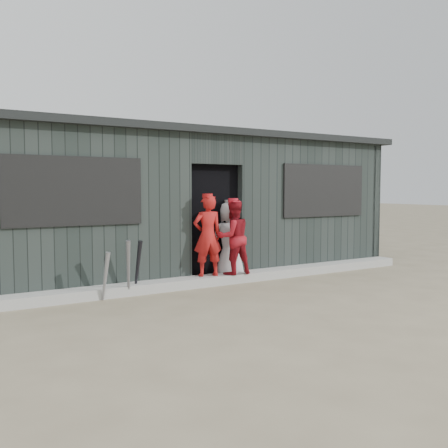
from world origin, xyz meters
TOP-DOWN VIEW (x-y plane):
  - ground at (0.00, 0.00)m, footprint 80.00×80.00m
  - curb at (0.00, 1.82)m, footprint 8.00×0.36m
  - bat_left at (-2.11, 1.56)m, footprint 0.13×0.22m
  - bat_mid at (-1.76, 1.58)m, footprint 0.16×0.28m
  - bat_right at (-1.55, 1.75)m, footprint 0.09×0.27m
  - player_red_left at (-0.30, 1.83)m, footprint 0.53×0.40m
  - player_red_right at (0.15, 1.76)m, footprint 0.63×0.50m
  - player_grey_back at (0.27, 2.06)m, footprint 0.73×0.54m
  - dugout at (-0.00, 3.50)m, footprint 8.30×3.30m

SIDE VIEW (x-z plane):
  - ground at x=0.00m, z-range 0.00..0.00m
  - curb at x=0.00m, z-range 0.00..0.15m
  - bat_left at x=-2.11m, z-range 0.00..0.71m
  - bat_right at x=-1.55m, z-range 0.00..0.82m
  - bat_mid at x=-1.76m, z-range 0.00..0.85m
  - player_grey_back at x=0.27m, z-range 0.00..1.37m
  - player_red_right at x=0.15m, z-range 0.15..1.40m
  - player_red_left at x=-0.30m, z-range 0.15..1.48m
  - dugout at x=0.00m, z-range -0.02..2.60m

